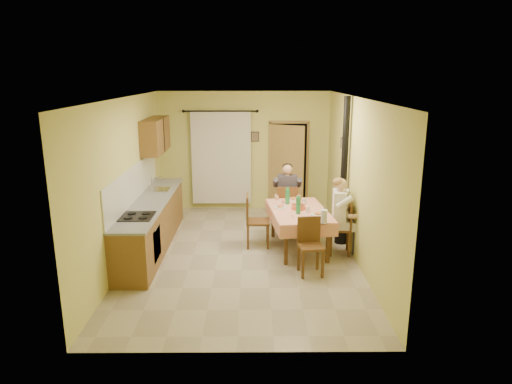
{
  "coord_description": "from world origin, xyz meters",
  "views": [
    {
      "loc": [
        0.19,
        -7.73,
        3.19
      ],
      "look_at": [
        0.25,
        0.1,
        1.15
      ],
      "focal_mm": 32.0,
      "sensor_mm": 36.0,
      "label": 1
    }
  ],
  "objects_px": {
    "dining_table": "(299,229)",
    "man_far": "(287,190)",
    "chair_far": "(287,217)",
    "man_right": "(341,207)",
    "stove_flue": "(343,192)",
    "chair_left": "(257,231)",
    "chair_near": "(310,257)",
    "chair_right": "(340,238)"
  },
  "relations": [
    {
      "from": "man_right",
      "to": "stove_flue",
      "type": "relative_size",
      "value": 0.5
    },
    {
      "from": "stove_flue",
      "to": "chair_right",
      "type": "bearing_deg",
      "value": -102.35
    },
    {
      "from": "dining_table",
      "to": "chair_far",
      "type": "distance_m",
      "value": 1.03
    },
    {
      "from": "dining_table",
      "to": "man_right",
      "type": "relative_size",
      "value": 1.28
    },
    {
      "from": "chair_near",
      "to": "chair_left",
      "type": "distance_m",
      "value": 1.53
    },
    {
      "from": "chair_near",
      "to": "chair_left",
      "type": "bearing_deg",
      "value": -62.69
    },
    {
      "from": "chair_near",
      "to": "chair_left",
      "type": "relative_size",
      "value": 0.94
    },
    {
      "from": "chair_right",
      "to": "stove_flue",
      "type": "height_order",
      "value": "stove_flue"
    },
    {
      "from": "man_far",
      "to": "stove_flue",
      "type": "distance_m",
      "value": 1.24
    },
    {
      "from": "dining_table",
      "to": "chair_near",
      "type": "relative_size",
      "value": 1.9
    },
    {
      "from": "dining_table",
      "to": "chair_near",
      "type": "height_order",
      "value": "chair_near"
    },
    {
      "from": "chair_far",
      "to": "stove_flue",
      "type": "bearing_deg",
      "value": -33.12
    },
    {
      "from": "dining_table",
      "to": "man_right",
      "type": "distance_m",
      "value": 0.91
    },
    {
      "from": "chair_right",
      "to": "chair_left",
      "type": "bearing_deg",
      "value": 81.14
    },
    {
      "from": "chair_right",
      "to": "man_far",
      "type": "xyz_separation_m",
      "value": [
        -0.88,
        1.27,
        0.59
      ]
    },
    {
      "from": "chair_near",
      "to": "dining_table",
      "type": "bearing_deg",
      "value": -92.24
    },
    {
      "from": "stove_flue",
      "to": "chair_left",
      "type": "bearing_deg",
      "value": -174.82
    },
    {
      "from": "man_right",
      "to": "stove_flue",
      "type": "bearing_deg",
      "value": -7.52
    },
    {
      "from": "chair_near",
      "to": "stove_flue",
      "type": "relative_size",
      "value": 0.33
    },
    {
      "from": "chair_far",
      "to": "chair_left",
      "type": "height_order",
      "value": "chair_left"
    },
    {
      "from": "chair_far",
      "to": "chair_right",
      "type": "xyz_separation_m",
      "value": [
        0.88,
        -1.25,
        -0.0
      ]
    },
    {
      "from": "chair_far",
      "to": "stove_flue",
      "type": "distance_m",
      "value": 1.43
    },
    {
      "from": "man_far",
      "to": "chair_left",
      "type": "bearing_deg",
      "value": -123.98
    },
    {
      "from": "chair_right",
      "to": "chair_left",
      "type": "relative_size",
      "value": 0.94
    },
    {
      "from": "dining_table",
      "to": "chair_far",
      "type": "xyz_separation_m",
      "value": [
        -0.14,
        1.02,
        -0.09
      ]
    },
    {
      "from": "chair_left",
      "to": "man_right",
      "type": "bearing_deg",
      "value": 74.8
    },
    {
      "from": "dining_table",
      "to": "stove_flue",
      "type": "relative_size",
      "value": 0.63
    },
    {
      "from": "stove_flue",
      "to": "chair_far",
      "type": "bearing_deg",
      "value": 144.91
    },
    {
      "from": "man_far",
      "to": "man_right",
      "type": "height_order",
      "value": "same"
    },
    {
      "from": "chair_far",
      "to": "chair_left",
      "type": "distance_m",
      "value": 1.06
    },
    {
      "from": "man_far",
      "to": "chair_right",
      "type": "bearing_deg",
      "value": -53.25
    },
    {
      "from": "dining_table",
      "to": "man_far",
      "type": "xyz_separation_m",
      "value": [
        -0.14,
        1.03,
        0.5
      ]
    },
    {
      "from": "chair_left",
      "to": "man_far",
      "type": "bearing_deg",
      "value": 143.86
    },
    {
      "from": "chair_near",
      "to": "man_far",
      "type": "height_order",
      "value": "man_far"
    },
    {
      "from": "chair_far",
      "to": "man_far",
      "type": "distance_m",
      "value": 0.59
    },
    {
      "from": "chair_left",
      "to": "stove_flue",
      "type": "bearing_deg",
      "value": 94.99
    },
    {
      "from": "chair_near",
      "to": "chair_right",
      "type": "distance_m",
      "value": 1.09
    },
    {
      "from": "chair_left",
      "to": "man_far",
      "type": "height_order",
      "value": "man_far"
    },
    {
      "from": "chair_near",
      "to": "chair_right",
      "type": "bearing_deg",
      "value": -133.46
    },
    {
      "from": "chair_far",
      "to": "chair_near",
      "type": "relative_size",
      "value": 1.05
    },
    {
      "from": "chair_far",
      "to": "chair_near",
      "type": "distance_m",
      "value": 2.14
    },
    {
      "from": "chair_right",
      "to": "chair_left",
      "type": "xyz_separation_m",
      "value": [
        -1.51,
        0.4,
        0.0
      ]
    }
  ]
}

